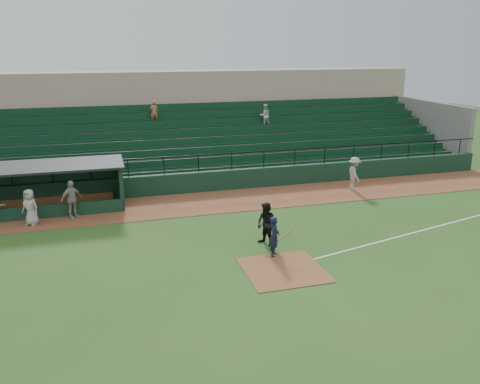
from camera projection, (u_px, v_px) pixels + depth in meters
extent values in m
plane|color=#284F19|center=(274.00, 260.00, 19.65)|extent=(90.00, 90.00, 0.00)
cube|color=brown|center=(225.00, 201.00, 27.01)|extent=(40.00, 4.00, 0.03)
cube|color=brown|center=(283.00, 270.00, 18.72)|extent=(3.00, 3.00, 0.03)
cube|color=white|center=(426.00, 229.00, 22.88)|extent=(17.49, 4.44, 0.01)
cube|color=black|center=(216.00, 181.00, 28.86)|extent=(36.00, 0.35, 1.20)
cylinder|color=black|center=(215.00, 154.00, 28.40)|extent=(36.00, 0.06, 0.06)
cube|color=slate|center=(199.00, 145.00, 33.03)|extent=(36.00, 9.00, 3.60)
cube|color=#0E331C|center=(200.00, 140.00, 32.44)|extent=(34.56, 8.00, 4.05)
cube|color=slate|center=(427.00, 129.00, 37.77)|extent=(0.35, 9.50, 4.20)
cube|color=tan|center=(182.00, 112.00, 38.61)|extent=(38.00, 3.00, 6.40)
cube|color=slate|center=(186.00, 109.00, 36.62)|extent=(36.00, 2.00, 0.20)
imported|color=#BABABA|center=(265.00, 115.00, 34.60)|extent=(0.78, 0.61, 1.61)
imported|color=#A85F3D|center=(154.00, 112.00, 33.37)|extent=(0.56, 0.36, 1.52)
cube|color=black|center=(38.00, 183.00, 26.30)|extent=(8.50, 0.20, 2.30)
cube|color=black|center=(120.00, 184.00, 26.23)|extent=(0.20, 2.60, 2.30)
cube|color=black|center=(33.00, 167.00, 24.75)|extent=(8.90, 3.20, 0.12)
cube|color=olive|center=(40.00, 201.00, 26.19)|extent=(7.65, 0.40, 0.50)
cube|color=black|center=(35.00, 213.00, 24.09)|extent=(8.50, 0.12, 0.70)
imported|color=black|center=(274.00, 237.00, 19.74)|extent=(0.65, 0.74, 1.69)
cylinder|color=olive|center=(285.00, 235.00, 19.63)|extent=(0.79, 0.34, 0.35)
imported|color=black|center=(266.00, 224.00, 20.83)|extent=(1.05, 1.14, 1.89)
imported|color=#9C9792|center=(354.00, 174.00, 28.77)|extent=(0.91, 1.37, 1.98)
imported|color=#A29D98|center=(72.00, 199.00, 24.08)|extent=(1.20, 0.99, 1.91)
imported|color=#ACA7A1|center=(30.00, 207.00, 23.17)|extent=(1.02, 0.93, 1.75)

